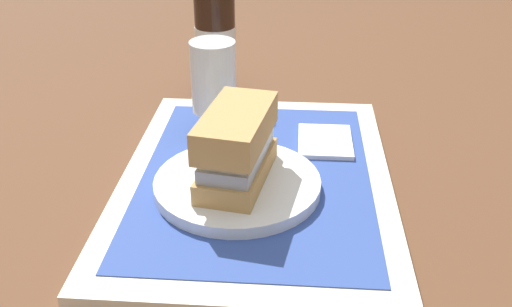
{
  "coord_description": "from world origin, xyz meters",
  "views": [
    {
      "loc": [
        -0.59,
        -0.04,
        0.38
      ],
      "look_at": [
        0.0,
        0.0,
        0.05
      ],
      "focal_mm": 40.27,
      "sensor_mm": 36.0,
      "label": 1
    }
  ],
  "objects_px": {
    "sandwich": "(238,144)",
    "beer_bottle": "(215,32)",
    "beer_glass": "(214,83)",
    "plate": "(237,184)"
  },
  "relations": [
    {
      "from": "plate",
      "to": "beer_glass",
      "type": "relative_size",
      "value": 1.52
    },
    {
      "from": "sandwich",
      "to": "beer_bottle",
      "type": "distance_m",
      "value": 0.33
    },
    {
      "from": "beer_bottle",
      "to": "sandwich",
      "type": "bearing_deg",
      "value": -168.2
    },
    {
      "from": "beer_glass",
      "to": "sandwich",
      "type": "bearing_deg",
      "value": -162.49
    },
    {
      "from": "sandwich",
      "to": "beer_glass",
      "type": "bearing_deg",
      "value": 27.36
    },
    {
      "from": "beer_glass",
      "to": "plate",
      "type": "bearing_deg",
      "value": -163.06
    },
    {
      "from": "sandwich",
      "to": "beer_glass",
      "type": "distance_m",
      "value": 0.15
    },
    {
      "from": "plate",
      "to": "beer_bottle",
      "type": "distance_m",
      "value": 0.34
    },
    {
      "from": "beer_glass",
      "to": "beer_bottle",
      "type": "height_order",
      "value": "beer_bottle"
    },
    {
      "from": "beer_glass",
      "to": "beer_bottle",
      "type": "distance_m",
      "value": 0.18
    }
  ]
}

